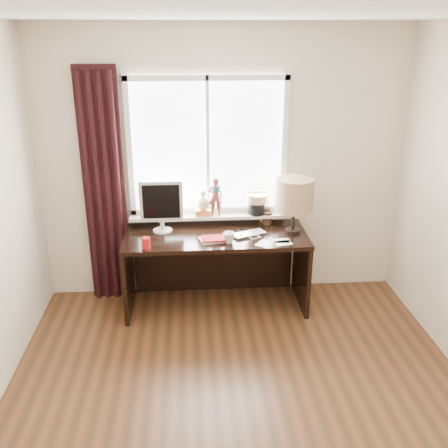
{
  "coord_description": "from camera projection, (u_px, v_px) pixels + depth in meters",
  "views": [
    {
      "loc": [
        -0.34,
        -2.64,
        2.51
      ],
      "look_at": [
        -0.05,
        1.25,
        1.0
      ],
      "focal_mm": 40.0,
      "sensor_mm": 36.0,
      "label": 1
    }
  ],
  "objects": [
    {
      "name": "red_cup",
      "position": [
        146.0,
        243.0,
        4.31
      ],
      "size": [
        0.08,
        0.08,
        0.1
      ],
      "primitive_type": "cylinder",
      "color": "#A71412",
      "rests_on": "desk"
    },
    {
      "name": "mug",
      "position": [
        229.0,
        237.0,
        4.43
      ],
      "size": [
        0.13,
        0.14,
        0.1
      ],
      "primitive_type": "imported",
      "rotation": [
        0.0,
        0.0,
        1.06
      ],
      "color": "white",
      "rests_on": "desk"
    },
    {
      "name": "table_lamp",
      "position": [
        294.0,
        195.0,
        4.54
      ],
      "size": [
        0.35,
        0.35,
        0.52
      ],
      "color": "black",
      "rests_on": "desk"
    },
    {
      "name": "laptop",
      "position": [
        249.0,
        234.0,
        4.61
      ],
      "size": [
        0.36,
        0.31,
        0.02
      ],
      "primitive_type": "imported",
      "rotation": [
        0.0,
        0.0,
        0.41
      ],
      "color": "silver",
      "rests_on": "desk"
    },
    {
      "name": "floor",
      "position": [
        245.0,
        427.0,
        3.39
      ],
      "size": [
        3.5,
        4.0,
        0.0
      ],
      "primitive_type": "cube",
      "color": "#5D3219",
      "rests_on": "ground"
    },
    {
      "name": "notebook_stack",
      "position": [
        213.0,
        239.0,
        4.48
      ],
      "size": [
        0.25,
        0.21,
        0.03
      ],
      "color": "beige",
      "rests_on": "desk"
    },
    {
      "name": "loose_papers",
      "position": [
        276.0,
        242.0,
        4.45
      ],
      "size": [
        0.35,
        0.2,
        0.0
      ],
      "color": "white",
      "rests_on": "desk"
    },
    {
      "name": "desk",
      "position": [
        215.0,
        254.0,
        4.8
      ],
      "size": [
        1.7,
        0.7,
        0.75
      ],
      "color": "black",
      "rests_on": "floor"
    },
    {
      "name": "desk_cables",
      "position": [
        237.0,
        234.0,
        4.63
      ],
      "size": [
        0.36,
        0.33,
        0.01
      ],
      "color": "black",
      "rests_on": "desk"
    },
    {
      "name": "monitor",
      "position": [
        161.0,
        203.0,
        4.6
      ],
      "size": [
        0.4,
        0.18,
        0.49
      ],
      "color": "beige",
      "rests_on": "desk"
    },
    {
      "name": "wall_back",
      "position": [
        223.0,
        167.0,
        4.78
      ],
      "size": [
        3.5,
        0.0,
        2.6
      ],
      "primitive_type": "cube",
      "rotation": [
        1.57,
        0.0,
        0.0
      ],
      "color": "beige",
      "rests_on": "ground"
    },
    {
      "name": "brush_holder",
      "position": [
        267.0,
        218.0,
        4.86
      ],
      "size": [
        0.09,
        0.09,
        0.25
      ],
      "color": "black",
      "rests_on": "desk"
    },
    {
      "name": "curtain",
      "position": [
        104.0,
        190.0,
        4.68
      ],
      "size": [
        0.38,
        0.09,
        2.25
      ],
      "color": "black",
      "rests_on": "floor"
    },
    {
      "name": "window",
      "position": [
        208.0,
        168.0,
        4.72
      ],
      "size": [
        1.52,
        0.21,
        1.4
      ],
      "color": "white",
      "rests_on": "ground"
    },
    {
      "name": "ceiling",
      "position": [
        253.0,
        12.0,
        2.45
      ],
      "size": [
        3.5,
        4.0,
        0.0
      ],
      "primitive_type": "cube",
      "color": "white",
      "rests_on": "wall_back"
    },
    {
      "name": "icon_frame",
      "position": [
        265.0,
        216.0,
        4.9
      ],
      "size": [
        0.1,
        0.04,
        0.13
      ],
      "color": "gold",
      "rests_on": "desk"
    }
  ]
}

